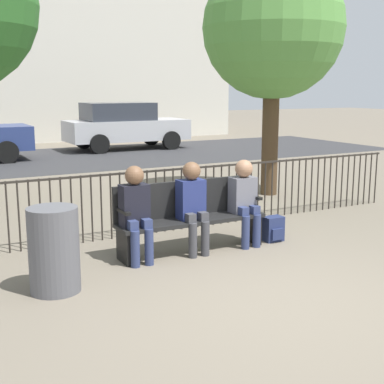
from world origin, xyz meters
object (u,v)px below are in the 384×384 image
at_px(seated_person_0, 136,208).
at_px(seated_person_1, 193,202).
at_px(tree_1, 273,29).
at_px(trash_bin, 54,250).
at_px(seated_person_2, 245,197).
at_px(backpack, 273,229).
at_px(parked_car_1, 124,125).
at_px(park_bench, 189,213).

distance_m(seated_person_0, seated_person_1, 0.78).
bearing_deg(seated_person_1, tree_1, 40.39).
distance_m(tree_1, trash_bin, 6.67).
xyz_separation_m(seated_person_0, seated_person_2, (1.58, -0.00, -0.01)).
bearing_deg(tree_1, trash_bin, -147.81).
bearing_deg(seated_person_0, tree_1, 34.41).
bearing_deg(seated_person_0, backpack, -1.23).
xyz_separation_m(seated_person_2, parked_car_1, (2.79, 11.72, 0.17)).
bearing_deg(seated_person_2, parked_car_1, 76.59).
relative_size(seated_person_2, tree_1, 0.25).
relative_size(park_bench, trash_bin, 2.22).
xyz_separation_m(seated_person_0, trash_bin, (-1.13, -0.49, -0.23)).
bearing_deg(tree_1, parked_car_1, 87.66).
bearing_deg(seated_person_0, park_bench, 9.32).
relative_size(backpack, tree_1, 0.08).
distance_m(park_bench, parked_car_1, 12.13).
distance_m(park_bench, seated_person_2, 0.81).
bearing_deg(trash_bin, tree_1, 32.19).
height_order(backpack, trash_bin, trash_bin).
height_order(seated_person_1, tree_1, tree_1).
distance_m(seated_person_1, parked_car_1, 12.25).
xyz_separation_m(seated_person_2, trash_bin, (-2.70, -0.49, -0.22)).
relative_size(seated_person_2, trash_bin, 1.29).
relative_size(seated_person_0, parked_car_1, 0.29).
distance_m(park_bench, seated_person_0, 0.83).
bearing_deg(parked_car_1, seated_person_2, -103.41).
relative_size(seated_person_0, seated_person_2, 1.02).
height_order(seated_person_0, backpack, seated_person_0).
distance_m(seated_person_0, tree_1, 5.48).
bearing_deg(park_bench, trash_bin, -162.20).
height_order(park_bench, seated_person_0, seated_person_0).
height_order(seated_person_0, trash_bin, seated_person_0).
bearing_deg(seated_person_1, parked_car_1, 72.96).
bearing_deg(park_bench, seated_person_2, -9.64).
bearing_deg(backpack, seated_person_0, 178.77).
xyz_separation_m(seated_person_0, seated_person_1, (0.78, -0.00, -0.00)).
height_order(backpack, tree_1, tree_1).
height_order(park_bench, tree_1, tree_1).
relative_size(backpack, trash_bin, 0.38).
relative_size(seated_person_1, tree_1, 0.26).
xyz_separation_m(park_bench, seated_person_2, (0.78, -0.13, 0.17)).
distance_m(seated_person_2, backpack, 0.69).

